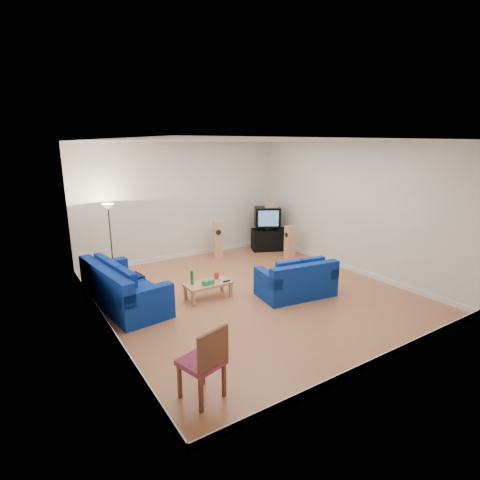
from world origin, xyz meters
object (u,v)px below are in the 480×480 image
sofa_three_seat (122,291)px  coffee_table (208,285)px  tv_stand (269,239)px  sofa_loveseat (297,283)px  television (267,217)px

sofa_three_seat → coffee_table: 1.72m
tv_stand → sofa_loveseat: bearing=-93.9°
tv_stand → sofa_three_seat: bearing=-136.8°
sofa_three_seat → television: size_ratio=2.56×
sofa_loveseat → television: television is taller
television → sofa_three_seat: bearing=-129.9°
sofa_three_seat → coffee_table: (1.61, -0.59, -0.02)m
sofa_three_seat → television: 5.25m
sofa_loveseat → tv_stand: bearing=70.4°
television → tv_stand: bearing=-7.4°
coffee_table → sofa_three_seat: bearing=160.0°
coffee_table → tv_stand: tv_stand is taller
sofa_three_seat → sofa_loveseat: (3.26, -1.47, -0.03)m
sofa_three_seat → sofa_loveseat: 3.58m
tv_stand → coffee_table: bearing=-121.3°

